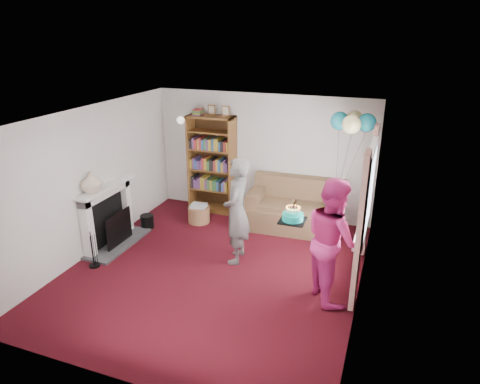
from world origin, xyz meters
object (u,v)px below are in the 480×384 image
at_px(birthday_cake, 293,217).
at_px(person_magenta, 332,240).
at_px(bookcase, 213,165).
at_px(person_striped, 237,211).
at_px(sofa, 296,210).

bearing_deg(birthday_cake, person_magenta, -12.07).
xyz_separation_m(bookcase, person_magenta, (2.86, -2.37, -0.09)).
relative_size(person_striped, birthday_cake, 4.81).
distance_m(sofa, birthday_cake, 2.18).
relative_size(sofa, person_magenta, 0.99).
height_order(bookcase, sofa, bookcase).
bearing_deg(birthday_cake, bookcase, 135.21).
height_order(bookcase, person_striped, bookcase).
bearing_deg(sofa, person_striped, -113.39).
xyz_separation_m(person_striped, person_magenta, (1.62, -0.51, 0.01)).
relative_size(bookcase, person_striped, 1.26).
height_order(sofa, person_striped, person_striped).
distance_m(sofa, person_striped, 1.82).
bearing_deg(person_striped, birthday_cake, 60.18).
bearing_deg(person_striped, bookcase, -155.51).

